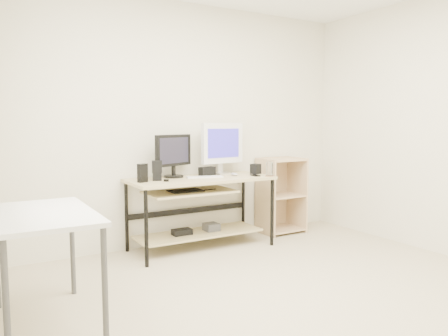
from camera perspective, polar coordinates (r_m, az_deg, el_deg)
name	(u,v)px	position (r m, az deg, el deg)	size (l,w,h in m)	color
room	(290,123)	(3.07, 8.61, 5.85)	(4.01, 4.01, 2.62)	#BBAE8F
desk	(199,198)	(4.56, -3.34, -3.93)	(1.50, 0.65, 0.75)	tan
side_table	(43,224)	(3.04, -22.52, -6.83)	(0.60, 1.00, 0.75)	silver
shelf_unit	(279,195)	(5.33, 7.21, -3.48)	(0.50, 0.40, 0.90)	tan
black_monitor	(173,153)	(4.57, -6.62, 1.96)	(0.47, 0.24, 0.45)	black
white_imac	(222,145)	(4.84, -0.21, 3.08)	(0.53, 0.17, 0.57)	silver
keyboard	(205,177)	(4.55, -2.51, -1.17)	(0.38, 0.11, 0.01)	silver
mouse	(234,174)	(4.70, 1.37, -0.82)	(0.06, 0.10, 0.03)	#A9A9AE
center_speaker	(207,171)	(4.74, -2.23, -0.42)	(0.18, 0.08, 0.09)	black
speaker_left	(157,170)	(4.36, -8.74, -0.28)	(0.13, 0.13, 0.20)	black
speaker_right	(256,169)	(4.89, 4.15, -0.11)	(0.09, 0.09, 0.11)	black
audio_controller	(143,173)	(4.25, -10.59, -0.64)	(0.09, 0.06, 0.18)	black
volume_puck	(166,180)	(4.28, -7.56, -1.61)	(0.05, 0.05, 0.02)	black
smartphone	(255,175)	(4.71, 4.08, -0.97)	(0.07, 0.13, 0.01)	black
coaster	(269,176)	(4.69, 5.96, -1.04)	(0.09, 0.09, 0.01)	#956743
drinking_glass	(270,169)	(4.68, 5.97, -0.11)	(0.07, 0.07, 0.15)	white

